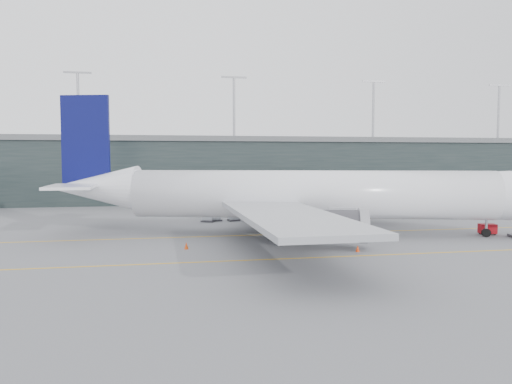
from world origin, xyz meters
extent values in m
plane|color=slate|center=(0.00, 0.00, 0.00)|extent=(320.00, 320.00, 0.00)
cube|color=gold|center=(0.00, -4.00, 0.01)|extent=(160.00, 0.25, 0.02)
cube|color=gold|center=(0.00, -20.00, 0.01)|extent=(160.00, 0.25, 0.02)
cube|color=gold|center=(5.00, 20.00, 0.01)|extent=(0.25, 60.00, 0.02)
cube|color=black|center=(0.00, 58.00, 7.00)|extent=(240.00, 35.00, 14.00)
cube|color=slate|center=(0.00, 58.00, 14.60)|extent=(240.00, 36.00, 1.20)
cylinder|color=#9E9EA3|center=(-30.00, 48.00, 22.00)|extent=(0.60, 0.60, 14.00)
cylinder|color=#9E9EA3|center=(5.00, 48.00, 22.00)|extent=(0.60, 0.60, 14.00)
cylinder|color=#9E9EA3|center=(40.00, 48.00, 22.00)|extent=(0.60, 0.60, 14.00)
cylinder|color=#9E9EA3|center=(75.00, 48.00, 22.00)|extent=(0.60, 0.60, 14.00)
cylinder|color=white|center=(7.68, -5.35, 5.49)|extent=(47.67, 18.75, 6.42)
ellipsoid|color=white|center=(32.17, -12.04, 5.49)|extent=(14.71, 9.75, 6.42)
cone|color=white|center=(-20.81, 2.42, 6.22)|extent=(12.62, 8.95, 6.17)
cube|color=#9D9FA5|center=(6.68, -5.08, 3.00)|extent=(17.36, 9.36, 2.07)
cube|color=#9D9FA5|center=(0.45, -20.03, 4.46)|extent=(9.71, 30.16, 0.57)
cylinder|color=#3D3C42|center=(7.09, -15.40, 2.69)|extent=(7.95, 5.41, 3.63)
cube|color=#9D9FA5|center=(8.91, 10.96, 4.46)|extent=(23.57, 30.52, 0.57)
cylinder|color=#3D3C42|center=(12.27, 3.60, 2.69)|extent=(7.95, 5.41, 3.63)
cube|color=#090C4B|center=(-22.31, 2.83, 12.74)|extent=(6.63, 2.27, 12.43)
cube|color=white|center=(-23.31, -2.80, 6.73)|extent=(5.74, 9.35, 0.36)
cube|color=white|center=(-20.31, 8.19, 6.73)|extent=(9.62, 10.93, 0.36)
cylinder|color=black|center=(29.67, -11.36, 0.57)|extent=(1.21, 0.70, 1.14)
cylinder|color=#9E9EA3|center=(29.67, -11.36, 1.35)|extent=(0.31, 0.31, 2.69)
cylinder|color=black|center=(2.37, -9.06, 0.67)|extent=(1.44, 0.85, 1.35)
cylinder|color=black|center=(4.99, 0.53, 0.67)|extent=(1.44, 0.85, 1.35)
cube|color=#2B2B30|center=(22.09, 1.17, 5.57)|extent=(4.44, 4.76, 3.12)
cube|color=#2B2B30|center=(19.81, 10.12, 5.57)|extent=(6.27, 14.71, 2.78)
cube|color=#2B2B30|center=(16.23, 24.14, 5.57)|extent=(6.54, 14.78, 2.89)
cube|color=#2B2B30|center=(12.66, 38.17, 5.57)|extent=(6.81, 14.85, 3.01)
cylinder|color=#9E9EA3|center=(19.62, 10.87, 2.12)|extent=(0.56, 0.56, 4.23)
cube|color=#3D3C42|center=(19.62, 10.87, 0.39)|extent=(2.57, 2.17, 0.78)
cylinder|color=#2B2B30|center=(22.09, 40.50, 5.57)|extent=(4.45, 4.45, 3.34)
cylinder|color=#2B2B30|center=(22.09, 40.50, 2.00)|extent=(2.00, 2.00, 4.01)
cube|color=#9D0B13|center=(31.18, -9.53, 0.82)|extent=(2.36, 1.75, 1.26)
cylinder|color=black|center=(30.32, -9.85, 0.19)|extent=(0.41, 0.22, 0.39)
cylinder|color=black|center=(31.84, -10.16, 0.19)|extent=(0.41, 0.22, 0.39)
cylinder|color=black|center=(30.51, -8.90, 0.19)|extent=(0.41, 0.22, 0.39)
cylinder|color=black|center=(32.03, -9.21, 0.19)|extent=(0.41, 0.22, 0.39)
cube|color=#3D3C42|center=(-4.71, 11.00, 0.16)|extent=(2.59, 2.36, 0.21)
cube|color=#B5BAC2|center=(-4.71, 11.00, 1.10)|extent=(2.16, 2.10, 1.57)
cube|color=navy|center=(-4.71, 11.00, 1.92)|extent=(2.23, 2.17, 0.08)
cube|color=#3D3C42|center=(-3.64, 11.79, 0.16)|extent=(2.56, 2.24, 0.22)
cube|color=silver|center=(-3.64, 11.79, 1.15)|extent=(2.10, 2.02, 1.65)
cube|color=navy|center=(-3.64, 11.79, 2.01)|extent=(2.17, 2.09, 0.09)
cube|color=#3D3C42|center=(-0.36, 11.32, 0.15)|extent=(2.36, 2.05, 0.21)
cube|color=silver|center=(-0.36, 11.32, 1.08)|extent=(1.93, 1.86, 1.54)
cube|color=navy|center=(-0.36, 11.32, 1.88)|extent=(2.00, 1.92, 0.08)
cone|color=#EB380D|center=(32.07, -7.34, 0.39)|extent=(0.49, 0.49, 0.79)
cone|color=#FC400E|center=(9.17, -17.79, 0.36)|extent=(0.46, 0.46, 0.73)
cone|color=red|center=(7.66, 11.17, 0.33)|extent=(0.42, 0.42, 0.66)
cone|color=#DF430C|center=(-9.42, -12.63, 0.40)|extent=(0.51, 0.51, 0.80)
camera|label=1|loc=(-12.18, -69.33, 10.47)|focal=35.00mm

